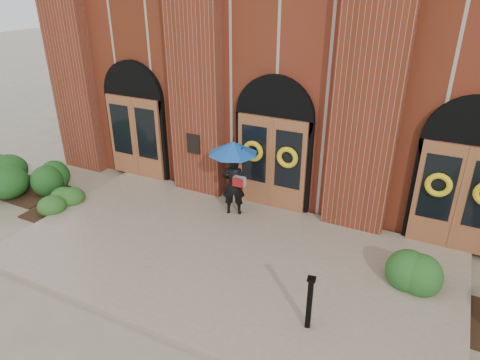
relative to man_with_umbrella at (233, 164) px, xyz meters
The scene contains 7 objects.
ground 2.55m from the man_with_umbrella, 69.74° to the right, with size 90.00×90.00×0.00m, color gray.
landing 2.40m from the man_with_umbrella, 68.16° to the right, with size 10.00×5.30×0.15m, color gray.
church_building 7.19m from the man_with_umbrella, 84.19° to the left, with size 16.20×12.53×7.00m.
man_with_umbrella is the anchor object (origin of this frame).
metal_post 4.42m from the man_with_umbrella, 44.80° to the right, with size 0.17×0.17×1.08m.
hedge_wall_left 7.32m from the man_with_umbrella, 168.85° to the right, with size 3.34×1.34×0.86m, color #184316.
hedge_front_left 4.97m from the man_with_umbrella, 156.66° to the right, with size 1.41×1.21×0.50m, color #24511B.
Camera 1 is at (3.90, -6.89, 5.82)m, focal length 32.00 mm.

